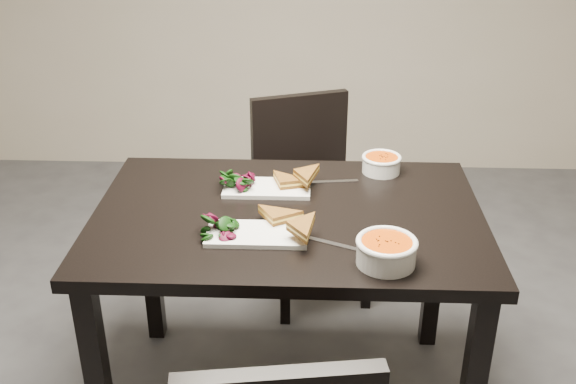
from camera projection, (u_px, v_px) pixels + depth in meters
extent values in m
cube|color=black|center=(288.00, 218.00, 2.08)|extent=(1.20, 0.80, 0.04)
cube|color=black|center=(99.00, 383.00, 1.96)|extent=(0.06, 0.06, 0.71)
cube|color=black|center=(150.00, 259.00, 2.57)|extent=(0.06, 0.06, 0.71)
cube|color=black|center=(435.00, 265.00, 2.53)|extent=(0.06, 0.06, 0.71)
cube|color=black|center=(313.00, 205.00, 2.81)|extent=(0.54, 0.54, 0.04)
cube|color=black|center=(285.00, 280.00, 2.71)|extent=(0.05, 0.05, 0.41)
cube|color=black|center=(368.00, 265.00, 2.81)|extent=(0.05, 0.05, 0.41)
cube|color=black|center=(261.00, 237.00, 3.01)|extent=(0.05, 0.05, 0.41)
cube|color=black|center=(336.00, 225.00, 3.11)|extent=(0.05, 0.05, 0.41)
cube|color=black|center=(299.00, 140.00, 2.87)|extent=(0.41, 0.18, 0.40)
cube|color=white|center=(257.00, 234.00, 1.94)|extent=(0.29, 0.15, 0.01)
cylinder|color=white|center=(386.00, 253.00, 1.80)|extent=(0.16, 0.16, 0.06)
cylinder|color=#E25B0A|center=(387.00, 244.00, 1.79)|extent=(0.14, 0.14, 0.02)
torus|color=white|center=(387.00, 242.00, 1.78)|extent=(0.17, 0.17, 0.02)
cube|color=silver|center=(338.00, 245.00, 1.89)|extent=(0.17, 0.09, 0.00)
cube|color=white|center=(267.00, 188.00, 2.21)|extent=(0.28, 0.14, 0.01)
cylinder|color=white|center=(381.00, 165.00, 2.33)|extent=(0.13, 0.13, 0.05)
cylinder|color=#E25B0A|center=(382.00, 159.00, 2.32)|extent=(0.11, 0.11, 0.02)
torus|color=white|center=(382.00, 157.00, 2.31)|extent=(0.14, 0.14, 0.01)
cube|color=silver|center=(332.00, 182.00, 2.26)|extent=(0.18, 0.04, 0.00)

